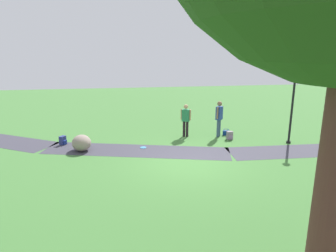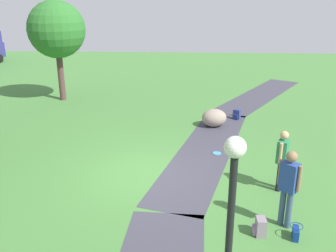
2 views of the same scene
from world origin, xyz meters
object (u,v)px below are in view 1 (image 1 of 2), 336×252
lawn_boulder (82,143)px  handbag_on_grass (226,133)px  woman_with_handbag (219,116)px  backpack_by_boulder (63,140)px  frisbee_on_grass (143,148)px  lamp_post (293,101)px  man_near_boulder (186,118)px  spare_backpack_on_lawn (230,136)px

lawn_boulder → handbag_on_grass: 7.08m
woman_with_handbag → backpack_by_boulder: bearing=1.0°
handbag_on_grass → woman_with_handbag: bearing=16.4°
frisbee_on_grass → lawn_boulder: bearing=-1.4°
lamp_post → woman_with_handbag: 3.42m
lawn_boulder → frisbee_on_grass: lawn_boulder is taller
woman_with_handbag → man_near_boulder: bearing=-9.1°
woman_with_handbag → handbag_on_grass: size_ratio=5.29×
woman_with_handbag → frisbee_on_grass: size_ratio=6.48×
spare_backpack_on_lawn → lamp_post: bearing=158.4°
man_near_boulder → woman_with_handbag: bearing=170.9°
spare_backpack_on_lawn → frisbee_on_grass: spare_backpack_on_lawn is taller
woman_with_handbag → spare_backpack_on_lawn: bearing=122.1°
lawn_boulder → man_near_boulder: size_ratio=0.69×
lawn_boulder → frisbee_on_grass: (-2.65, 0.07, -0.33)m
spare_backpack_on_lawn → frisbee_on_grass: size_ratio=1.45×
backpack_by_boulder → frisbee_on_grass: (-3.60, 1.06, -0.18)m
lamp_post → handbag_on_grass: bearing=-35.2°
lawn_boulder → man_near_boulder: bearing=-164.2°
frisbee_on_grass → woman_with_handbag: bearing=-162.9°
lawn_boulder → handbag_on_grass: bearing=-169.8°
man_near_boulder → lawn_boulder: bearing=15.8°
lamp_post → man_near_boulder: (4.51, -1.85, -1.05)m
lamp_post → frisbee_on_grass: 7.05m
man_near_boulder → frisbee_on_grass: size_ratio=5.91×
lawn_boulder → backpack_by_boulder: lawn_boulder is taller
lamp_post → woman_with_handbag: (2.88, -1.59, -0.95)m
lawn_boulder → spare_backpack_on_lawn: lawn_boulder is taller
lamp_post → backpack_by_boulder: (10.36, -1.46, -1.80)m
backpack_by_boulder → spare_backpack_on_lawn: same height
backpack_by_boulder → handbag_on_grass: bearing=-178.1°
backpack_by_boulder → frisbee_on_grass: size_ratio=1.45×
lamp_post → handbag_on_grass: size_ratio=9.45×
handbag_on_grass → spare_backpack_on_lawn: size_ratio=0.85×
man_near_boulder → spare_backpack_on_lawn: 2.30m
backpack_by_boulder → spare_backpack_on_lawn: size_ratio=1.00×
lawn_boulder → woman_with_handbag: bearing=-170.2°
woman_with_handbag → handbag_on_grass: bearing=-163.6°
lamp_post → backpack_by_boulder: 10.61m
woman_with_handbag → frisbee_on_grass: bearing=17.1°
backpack_by_boulder → man_near_boulder: bearing=-176.2°
lawn_boulder → handbag_on_grass: (-6.97, -1.25, -0.20)m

